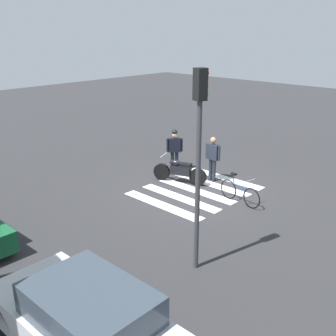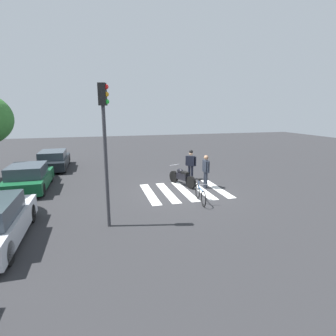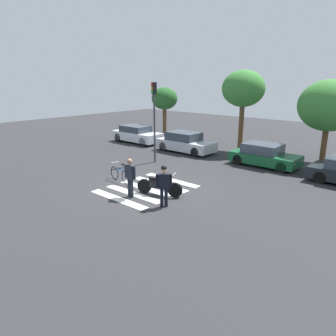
{
  "view_description": "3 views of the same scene",
  "coord_description": "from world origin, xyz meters",
  "px_view_note": "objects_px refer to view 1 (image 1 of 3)",
  "views": [
    {
      "loc": [
        -8.8,
        10.85,
        5.69
      ],
      "look_at": [
        0.49,
        0.99,
        1.01
      ],
      "focal_mm": 43.54,
      "sensor_mm": 36.0,
      "label": 1
    },
    {
      "loc": [
        -12.19,
        4.2,
        4.06
      ],
      "look_at": [
        0.74,
        0.66,
        1.08
      ],
      "focal_mm": 28.13,
      "sensor_mm": 36.0,
      "label": 2
    },
    {
      "loc": [
        10.22,
        -10.07,
        5.06
      ],
      "look_at": [
        0.29,
        1.19,
        0.84
      ],
      "focal_mm": 33.82,
      "sensor_mm": 36.0,
      "label": 3
    }
  ],
  "objects_px": {
    "leaning_bicycle": "(240,193)",
    "officer_on_foot": "(213,156)",
    "car_silver_sedan": "(86,322)",
    "officer_by_motorcycle": "(175,147)",
    "police_motorcycle": "(180,171)",
    "traffic_light_pole": "(199,143)"
  },
  "relations": [
    {
      "from": "leaning_bicycle",
      "to": "car_silver_sedan",
      "type": "height_order",
      "value": "car_silver_sedan"
    },
    {
      "from": "leaning_bicycle",
      "to": "officer_on_foot",
      "type": "relative_size",
      "value": 0.98
    },
    {
      "from": "police_motorcycle",
      "to": "officer_by_motorcycle",
      "type": "height_order",
      "value": "officer_by_motorcycle"
    },
    {
      "from": "leaning_bicycle",
      "to": "officer_by_motorcycle",
      "type": "distance_m",
      "value": 4.04
    },
    {
      "from": "officer_by_motorcycle",
      "to": "car_silver_sedan",
      "type": "distance_m",
      "value": 10.3
    },
    {
      "from": "officer_by_motorcycle",
      "to": "police_motorcycle",
      "type": "bearing_deg",
      "value": 140.72
    },
    {
      "from": "traffic_light_pole",
      "to": "police_motorcycle",
      "type": "bearing_deg",
      "value": -44.22
    },
    {
      "from": "leaning_bicycle",
      "to": "officer_by_motorcycle",
      "type": "relative_size",
      "value": 0.97
    },
    {
      "from": "police_motorcycle",
      "to": "leaning_bicycle",
      "type": "height_order",
      "value": "police_motorcycle"
    },
    {
      "from": "officer_on_foot",
      "to": "traffic_light_pole",
      "type": "xyz_separation_m",
      "value": [
        -3.46,
        5.16,
        2.22
      ]
    },
    {
      "from": "officer_on_foot",
      "to": "traffic_light_pole",
      "type": "relative_size",
      "value": 0.36
    },
    {
      "from": "police_motorcycle",
      "to": "traffic_light_pole",
      "type": "relative_size",
      "value": 0.43
    },
    {
      "from": "police_motorcycle",
      "to": "officer_on_foot",
      "type": "bearing_deg",
      "value": -126.68
    },
    {
      "from": "traffic_light_pole",
      "to": "leaning_bicycle",
      "type": "bearing_deg",
      "value": -70.41
    },
    {
      "from": "officer_on_foot",
      "to": "officer_by_motorcycle",
      "type": "xyz_separation_m",
      "value": [
        1.86,
        0.15,
        0.01
      ]
    },
    {
      "from": "leaning_bicycle",
      "to": "officer_on_foot",
      "type": "xyz_separation_m",
      "value": [
        2.02,
        -1.11,
        0.63
      ]
    },
    {
      "from": "police_motorcycle",
      "to": "car_silver_sedan",
      "type": "xyz_separation_m",
      "value": [
        -4.6,
        7.69,
        0.21
      ]
    },
    {
      "from": "leaning_bicycle",
      "to": "car_silver_sedan",
      "type": "bearing_deg",
      "value": 103.35
    },
    {
      "from": "leaning_bicycle",
      "to": "officer_by_motorcycle",
      "type": "xyz_separation_m",
      "value": [
        3.88,
        -0.96,
        0.64
      ]
    },
    {
      "from": "officer_on_foot",
      "to": "traffic_light_pole",
      "type": "bearing_deg",
      "value": 123.85
    },
    {
      "from": "officer_on_foot",
      "to": "officer_by_motorcycle",
      "type": "relative_size",
      "value": 0.99
    },
    {
      "from": "leaning_bicycle",
      "to": "traffic_light_pole",
      "type": "bearing_deg",
      "value": 109.59
    }
  ]
}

